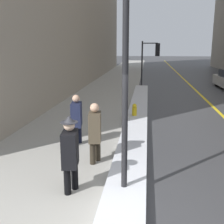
# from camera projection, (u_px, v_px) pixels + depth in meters

# --- Properties ---
(ground_plane) EXTENTS (160.00, 160.00, 0.00)m
(ground_plane) POSITION_uv_depth(u_px,v_px,m) (106.00, 224.00, 4.90)
(ground_plane) COLOR #38383A
(sidewalk_slab) EXTENTS (4.00, 80.00, 0.01)m
(sidewalk_slab) POSITION_uv_depth(u_px,v_px,m) (109.00, 90.00, 19.62)
(sidewalk_slab) COLOR #9E9B93
(sidewalk_slab) RESTS_ON ground
(road_centre_stripe) EXTENTS (0.16, 80.00, 0.00)m
(road_centre_stripe) POSITION_uv_depth(u_px,v_px,m) (197.00, 92.00, 18.89)
(road_centre_stripe) COLOR gold
(road_centre_stripe) RESTS_ON ground
(snow_bank_curb) EXTENTS (0.86, 17.77, 0.21)m
(snow_bank_curb) POSITION_uv_depth(u_px,v_px,m) (137.00, 117.00, 11.81)
(snow_bank_curb) COLOR silver
(snow_bank_curb) RESTS_ON ground
(lamp_post) EXTENTS (0.28, 0.28, 4.40)m
(lamp_post) POSITION_uv_depth(u_px,v_px,m) (125.00, 65.00, 5.21)
(lamp_post) COLOR black
(lamp_post) RESTS_ON ground
(traffic_light_near) EXTENTS (1.31, 0.35, 3.34)m
(traffic_light_near) POSITION_uv_depth(u_px,v_px,m) (152.00, 54.00, 20.04)
(traffic_light_near) COLOR black
(traffic_light_near) RESTS_ON ground
(pedestrian_in_fedora) EXTENTS (0.36, 0.55, 1.67)m
(pedestrian_in_fedora) POSITION_uv_depth(u_px,v_px,m) (70.00, 151.00, 5.76)
(pedestrian_in_fedora) COLOR black
(pedestrian_in_fedora) RESTS_ON ground
(pedestrian_trailing) EXTENTS (0.37, 0.56, 1.61)m
(pedestrian_trailing) POSITION_uv_depth(u_px,v_px,m) (95.00, 130.00, 7.25)
(pedestrian_trailing) COLOR #2A241B
(pedestrian_trailing) RESTS_ON ground
(pedestrian_in_glasses) EXTENTS (0.36, 0.55, 1.58)m
(pedestrian_in_glasses) POSITION_uv_depth(u_px,v_px,m) (77.00, 117.00, 8.62)
(pedestrian_in_glasses) COLOR black
(pedestrian_in_glasses) RESTS_ON ground
(fire_hydrant) EXTENTS (0.20, 0.20, 0.70)m
(fire_hydrant) POSITION_uv_depth(u_px,v_px,m) (134.00, 112.00, 11.60)
(fire_hydrant) COLOR gold
(fire_hydrant) RESTS_ON ground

